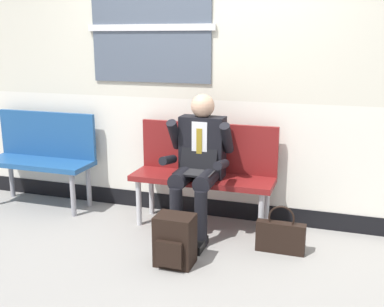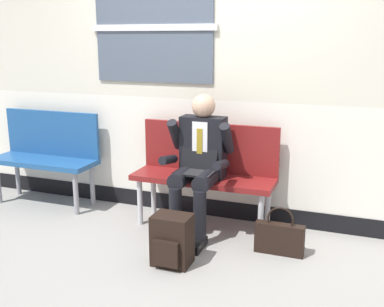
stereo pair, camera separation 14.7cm
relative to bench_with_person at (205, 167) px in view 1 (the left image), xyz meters
name	(u,v)px [view 1 (the left image)]	position (x,y,z in m)	size (l,w,h in m)	color
ground_plane	(188,235)	(-0.07, -0.30, -0.56)	(18.00, 18.00, 0.00)	gray
station_wall	(206,62)	(-0.07, 0.27, 0.94)	(6.85, 0.16, 3.01)	beige
bench_with_person	(205,167)	(0.00, 0.00, 0.00)	(1.31, 0.42, 0.95)	maroon
bench_empty	(42,152)	(-1.77, 0.00, 0.00)	(1.13, 0.42, 0.97)	navy
person_seated	(198,161)	(0.00, -0.20, 0.11)	(0.57, 0.70, 1.24)	black
backpack	(175,241)	(0.02, -0.86, -0.36)	(0.29, 0.26, 0.40)	black
handbag	(281,236)	(0.77, -0.39, -0.42)	(0.40, 0.09, 0.40)	black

